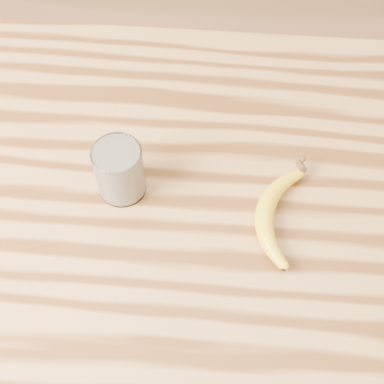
{
  "coord_description": "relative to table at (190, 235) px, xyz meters",
  "views": [
    {
      "loc": [
        0.04,
        -0.45,
        1.65
      ],
      "look_at": [
        0.0,
        -0.01,
        0.93
      ],
      "focal_mm": 50.0,
      "sensor_mm": 36.0,
      "label": 1
    }
  ],
  "objects": [
    {
      "name": "table",
      "position": [
        0.0,
        0.0,
        0.0
      ],
      "size": [
        1.2,
        0.8,
        0.9
      ],
      "color": "#B07941",
      "rests_on": "ground"
    },
    {
      "name": "smoothie_glass",
      "position": [
        -0.11,
        0.01,
        0.18
      ],
      "size": [
        0.08,
        0.08,
        0.1
      ],
      "color": "white",
      "rests_on": "table"
    },
    {
      "name": "banana",
      "position": [
        0.12,
        -0.02,
        0.15
      ],
      "size": [
        0.13,
        0.26,
        0.03
      ],
      "primitive_type": null,
      "rotation": [
        0.0,
        0.0,
        -0.16
      ],
      "color": "yellow",
      "rests_on": "table"
    }
  ]
}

